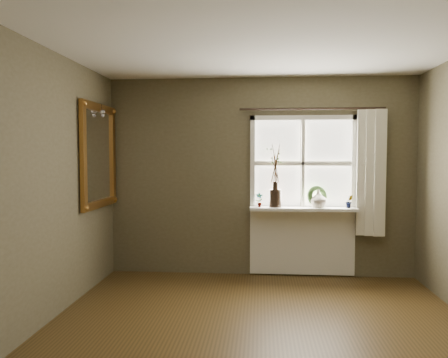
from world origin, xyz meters
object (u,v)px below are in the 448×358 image
at_px(wreath, 317,199).
at_px(gilt_mirror, 99,156).
at_px(dark_jug, 275,198).
at_px(cream_vase, 318,199).

distance_m(wreath, gilt_mirror, 2.79).
relative_size(dark_jug, wreath, 0.81).
bearing_deg(dark_jug, gilt_mirror, -168.47).
relative_size(wreath, gilt_mirror, 0.22).
distance_m(dark_jug, gilt_mirror, 2.27).
height_order(cream_vase, gilt_mirror, gilt_mirror).
bearing_deg(dark_jug, cream_vase, 0.00).
distance_m(cream_vase, wreath, 0.04).
xyz_separation_m(cream_vase, gilt_mirror, (-2.70, -0.44, 0.55)).
height_order(dark_jug, gilt_mirror, gilt_mirror).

